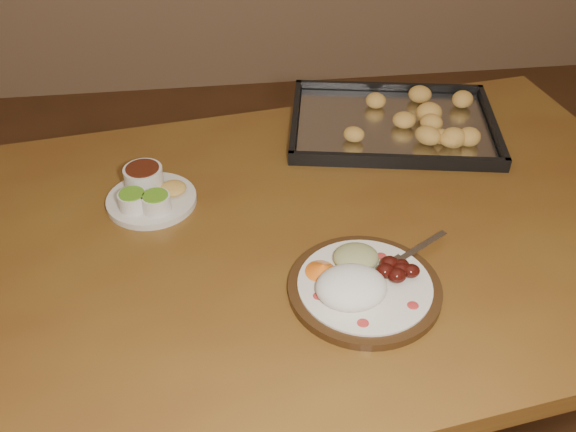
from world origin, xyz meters
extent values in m
plane|color=brown|center=(0.00, 0.00, 0.00)|extent=(4.00, 4.00, 0.00)
cube|color=brown|center=(0.01, -0.08, 0.73)|extent=(1.61, 1.10, 0.04)
cylinder|color=#4A3516|center=(0.64, 0.39, 0.35)|extent=(0.07, 0.07, 0.71)
cylinder|color=#331E0E|center=(0.11, -0.26, 0.76)|extent=(0.25, 0.25, 0.01)
cylinder|color=silver|center=(0.11, -0.26, 0.77)|extent=(0.22, 0.22, 0.01)
ellipsoid|color=#B92E2C|center=(0.09, -0.34, 0.77)|extent=(0.02, 0.02, 0.00)
ellipsoid|color=#B92E2C|center=(0.17, -0.31, 0.77)|extent=(0.02, 0.02, 0.00)
ellipsoid|color=#B92E2C|center=(0.15, -0.19, 0.77)|extent=(0.02, 0.02, 0.00)
ellipsoid|color=#B92E2C|center=(0.03, -0.27, 0.77)|extent=(0.02, 0.02, 0.00)
ellipsoid|color=white|center=(0.08, -0.27, 0.78)|extent=(0.15, 0.14, 0.05)
ellipsoid|color=#470E0A|center=(0.16, -0.26, 0.78)|extent=(0.03, 0.03, 0.02)
ellipsoid|color=#470E0A|center=(0.17, -0.24, 0.78)|extent=(0.03, 0.03, 0.02)
ellipsoid|color=#470E0A|center=(0.16, -0.23, 0.78)|extent=(0.03, 0.03, 0.02)
ellipsoid|color=#470E0A|center=(0.19, -0.25, 0.78)|extent=(0.03, 0.03, 0.02)
ellipsoid|color=#470E0A|center=(0.15, -0.24, 0.78)|extent=(0.03, 0.03, 0.02)
ellipsoid|color=#470E0A|center=(0.17, -0.24, 0.78)|extent=(0.03, 0.03, 0.02)
ellipsoid|color=tan|center=(0.11, -0.20, 0.78)|extent=(0.10, 0.10, 0.03)
cone|color=orange|center=(0.05, -0.22, 0.78)|extent=(0.08, 0.08, 0.02)
cube|color=silver|center=(0.23, -0.18, 0.77)|extent=(0.11, 0.07, 0.00)
cube|color=silver|center=(0.17, -0.21, 0.77)|extent=(0.04, 0.03, 0.00)
cylinder|color=silver|center=(0.16, -0.23, 0.77)|extent=(0.02, 0.02, 0.00)
cylinder|color=silver|center=(0.16, -0.23, 0.77)|extent=(0.02, 0.02, 0.00)
cylinder|color=silver|center=(0.15, -0.22, 0.77)|extent=(0.02, 0.02, 0.00)
cylinder|color=silver|center=(0.15, -0.22, 0.77)|extent=(0.02, 0.02, 0.00)
cylinder|color=silver|center=(-0.24, 0.03, 0.76)|extent=(0.17, 0.17, 0.01)
cylinder|color=silver|center=(-0.28, 0.00, 0.78)|extent=(0.05, 0.05, 0.03)
cylinder|color=#53931D|center=(-0.28, 0.00, 0.80)|extent=(0.05, 0.05, 0.00)
cylinder|color=silver|center=(-0.23, -0.01, 0.78)|extent=(0.05, 0.05, 0.03)
cylinder|color=#53931D|center=(-0.23, -0.01, 0.80)|extent=(0.05, 0.05, 0.00)
cylinder|color=silver|center=(-0.26, 0.07, 0.78)|extent=(0.08, 0.08, 0.04)
cylinder|color=#3E160B|center=(-0.26, 0.07, 0.81)|extent=(0.06, 0.06, 0.00)
ellipsoid|color=#ECB853|center=(-0.20, 0.05, 0.77)|extent=(0.05, 0.05, 0.02)
cube|color=black|center=(0.29, 0.25, 0.75)|extent=(0.51, 0.41, 0.01)
cube|color=black|center=(0.32, 0.41, 0.77)|extent=(0.45, 0.10, 0.02)
cube|color=black|center=(0.26, 0.09, 0.77)|extent=(0.45, 0.10, 0.02)
cube|color=black|center=(0.51, 0.21, 0.77)|extent=(0.07, 0.33, 0.02)
cube|color=black|center=(0.07, 0.29, 0.77)|extent=(0.07, 0.33, 0.02)
cube|color=silver|center=(0.29, 0.25, 0.76)|extent=(0.47, 0.38, 0.00)
ellipsoid|color=#E1AE4E|center=(0.34, 0.24, 0.78)|extent=(0.05, 0.05, 0.04)
ellipsoid|color=#E1AE4E|center=(0.40, 0.26, 0.78)|extent=(0.07, 0.07, 0.04)
ellipsoid|color=#E1AE4E|center=(0.34, 0.33, 0.78)|extent=(0.07, 0.07, 0.04)
ellipsoid|color=#E1AE4E|center=(0.30, 0.30, 0.78)|extent=(0.05, 0.05, 0.04)
ellipsoid|color=#E1AE4E|center=(0.25, 0.33, 0.78)|extent=(0.07, 0.07, 0.04)
ellipsoid|color=#E1AE4E|center=(0.24, 0.28, 0.78)|extent=(0.07, 0.07, 0.04)
ellipsoid|color=#E1AE4E|center=(0.17, 0.27, 0.78)|extent=(0.05, 0.05, 0.04)
ellipsoid|color=#E1AE4E|center=(0.21, 0.21, 0.78)|extent=(0.07, 0.07, 0.04)
ellipsoid|color=#E1AE4E|center=(0.21, 0.21, 0.78)|extent=(0.07, 0.07, 0.04)
ellipsoid|color=#E1AE4E|center=(0.27, 0.16, 0.78)|extent=(0.05, 0.05, 0.04)
ellipsoid|color=#E1AE4E|center=(0.31, 0.21, 0.78)|extent=(0.07, 0.07, 0.04)
ellipsoid|color=#E1AE4E|center=(0.38, 0.20, 0.78)|extent=(0.07, 0.07, 0.04)
camera|label=1|loc=(-0.11, -0.98, 1.50)|focal=40.00mm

